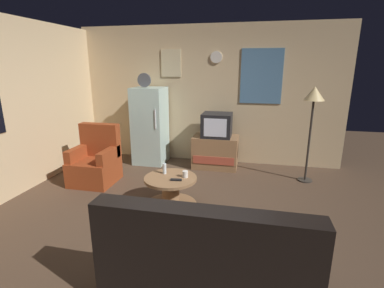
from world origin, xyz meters
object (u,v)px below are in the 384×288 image
(wine_glass, at_px, (164,169))
(tv_stand, at_px, (215,152))
(coffee_table, at_px, (171,192))
(crt_tv, at_px, (217,125))
(armchair, at_px, (96,162))
(couch, at_px, (207,262))
(fridge, at_px, (150,126))
(remote_control, at_px, (176,180))
(mug_ceramic_white, at_px, (185,174))
(standing_lamp, at_px, (314,101))

(wine_glass, bearing_deg, tv_stand, 72.89)
(tv_stand, xyz_separation_m, coffee_table, (-0.38, -1.73, -0.09))
(crt_tv, distance_m, coffee_table, 1.88)
(coffee_table, height_order, armchair, armchair)
(couch, bearing_deg, fridge, 117.62)
(armchair, bearing_deg, tv_stand, 31.28)
(fridge, relative_size, crt_tv, 3.28)
(fridge, distance_m, crt_tv, 1.34)
(wine_glass, height_order, remote_control, wine_glass)
(crt_tv, xyz_separation_m, mug_ceramic_white, (-0.20, -1.69, -0.35))
(fridge, bearing_deg, mug_ceramic_white, -56.67)
(armchair, bearing_deg, fridge, 64.68)
(wine_glass, bearing_deg, mug_ceramic_white, -12.04)
(armchair, bearing_deg, wine_glass, -19.71)
(tv_stand, xyz_separation_m, wine_glass, (-0.50, -1.62, 0.21))
(tv_stand, relative_size, coffee_table, 1.17)
(crt_tv, distance_m, mug_ceramic_white, 1.74)
(crt_tv, bearing_deg, armchair, -149.00)
(tv_stand, relative_size, wine_glass, 5.60)
(remote_control, bearing_deg, wine_glass, 130.97)
(fridge, relative_size, armchair, 1.84)
(coffee_table, bearing_deg, armchair, 157.95)
(tv_stand, relative_size, mug_ceramic_white, 9.33)
(tv_stand, relative_size, couch, 0.49)
(crt_tv, distance_m, armchair, 2.25)
(couch, bearing_deg, wine_glass, 119.00)
(standing_lamp, distance_m, remote_control, 2.56)
(tv_stand, height_order, wine_glass, tv_stand)
(standing_lamp, bearing_deg, mug_ceramic_white, -143.10)
(standing_lamp, xyz_separation_m, coffee_table, (-1.98, -1.38, -1.14))
(crt_tv, bearing_deg, tv_stand, 177.06)
(fridge, height_order, tv_stand, fridge)
(wine_glass, xyz_separation_m, armchair, (-1.37, 0.49, -0.17))
(armchair, bearing_deg, crt_tv, 31.00)
(mug_ceramic_white, height_order, couch, couch)
(remote_control, bearing_deg, armchair, 149.92)
(armchair, relative_size, couch, 0.56)
(fridge, bearing_deg, coffee_table, -62.09)
(crt_tv, height_order, wine_glass, crt_tv)
(mug_ceramic_white, xyz_separation_m, armchair, (-1.68, 0.56, -0.14))
(wine_glass, xyz_separation_m, mug_ceramic_white, (0.31, -0.07, -0.03))
(fridge, bearing_deg, couch, -62.38)
(standing_lamp, xyz_separation_m, couch, (-1.23, -2.84, -1.05))
(wine_glass, bearing_deg, crt_tv, 72.29)
(coffee_table, xyz_separation_m, mug_ceramic_white, (0.20, 0.04, 0.26))
(fridge, height_order, standing_lamp, fridge)
(tv_stand, bearing_deg, armchair, -148.72)
(fridge, relative_size, couch, 1.04)
(fridge, bearing_deg, armchair, -115.32)
(fridge, height_order, wine_glass, fridge)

